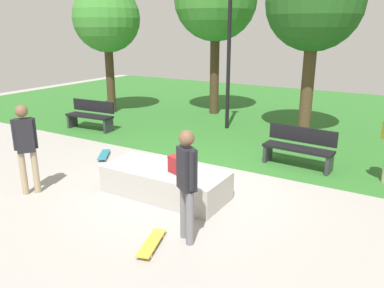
# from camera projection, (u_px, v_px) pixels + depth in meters

# --- Properties ---
(ground_plane) EXTENTS (28.00, 28.00, 0.00)m
(ground_plane) POSITION_uv_depth(u_px,v_px,m) (189.00, 183.00, 7.98)
(ground_plane) COLOR #9E9993
(grass_lawn) EXTENTS (26.60, 12.74, 0.01)m
(grass_lawn) POSITION_uv_depth(u_px,v_px,m) (296.00, 115.00, 14.25)
(grass_lawn) COLOR #2D6B28
(grass_lawn) RESTS_ON ground_plane
(concrete_ledge) EXTENTS (2.41, 1.05, 0.53)m
(concrete_ledge) POSITION_uv_depth(u_px,v_px,m) (165.00, 182.00, 7.37)
(concrete_ledge) COLOR #A8A59E
(concrete_ledge) RESTS_ON ground_plane
(backpack_on_ledge) EXTENTS (0.33, 0.28, 0.32)m
(backpack_on_ledge) POSITION_uv_depth(u_px,v_px,m) (176.00, 164.00, 7.08)
(backpack_on_ledge) COLOR maroon
(backpack_on_ledge) RESTS_ON concrete_ledge
(skater_performing_trick) EXTENTS (0.35, 0.38, 1.76)m
(skater_performing_trick) POSITION_uv_depth(u_px,v_px,m) (26.00, 143.00, 7.22)
(skater_performing_trick) COLOR tan
(skater_performing_trick) RESTS_ON ground_plane
(skater_watching) EXTENTS (0.38, 0.35, 1.74)m
(skater_watching) POSITION_uv_depth(u_px,v_px,m) (187.00, 178.00, 5.56)
(skater_watching) COLOR slate
(skater_watching) RESTS_ON ground_plane
(skateboard_by_ledge) EXTENTS (0.43, 0.82, 0.08)m
(skateboard_by_ledge) POSITION_uv_depth(u_px,v_px,m) (152.00, 243.00, 5.67)
(skateboard_by_ledge) COLOR gold
(skateboard_by_ledge) RESTS_ON ground_plane
(skateboard_spare) EXTENTS (0.61, 0.77, 0.08)m
(skateboard_spare) POSITION_uv_depth(u_px,v_px,m) (104.00, 155.00, 9.59)
(skateboard_spare) COLOR teal
(skateboard_spare) RESTS_ON ground_plane
(park_bench_center_lawn) EXTENTS (1.63, 0.59, 0.91)m
(park_bench_center_lawn) POSITION_uv_depth(u_px,v_px,m) (299.00, 147.00, 8.85)
(park_bench_center_lawn) COLOR black
(park_bench_center_lawn) RESTS_ON ground_plane
(park_bench_near_lamppost) EXTENTS (1.63, 0.58, 0.91)m
(park_bench_near_lamppost) POSITION_uv_depth(u_px,v_px,m) (91.00, 114.00, 12.10)
(park_bench_near_lamppost) COLOR black
(park_bench_near_lamppost) RESTS_ON ground_plane
(tree_young_birch) EXTENTS (2.70, 2.70, 5.15)m
(tree_young_birch) POSITION_uv_depth(u_px,v_px,m) (315.00, 3.00, 10.49)
(tree_young_birch) COLOR #4C3823
(tree_young_birch) RESTS_ON grass_lawn
(tree_slender_maple) EXTENTS (2.42, 2.42, 4.65)m
(tree_slender_maple) POSITION_uv_depth(u_px,v_px,m) (107.00, 19.00, 13.77)
(tree_slender_maple) COLOR #42301E
(tree_slender_maple) RESTS_ON grass_lawn
(lamp_post) EXTENTS (0.28, 0.28, 4.40)m
(lamp_post) POSITION_uv_depth(u_px,v_px,m) (229.00, 43.00, 11.60)
(lamp_post) COLOR black
(lamp_post) RESTS_ON ground_plane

